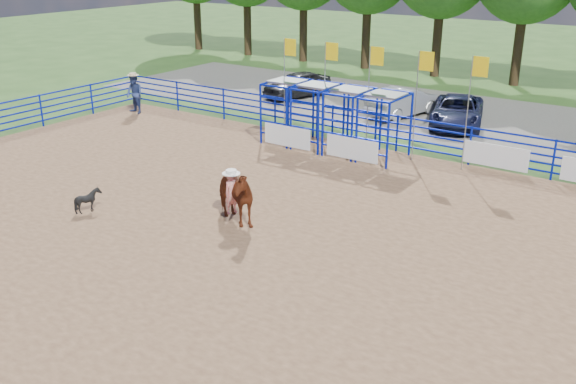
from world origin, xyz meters
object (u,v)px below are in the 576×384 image
object	(u,v)px
horse_and_rider	(232,193)
car_a	(297,84)
calf	(88,200)
car_b	(404,101)
spectator_cowboy	(134,93)
car_c	(457,111)

from	to	relation	value
horse_and_rider	car_a	world-z (taller)	horse_and_rider
calf	car_b	world-z (taller)	car_b
spectator_cowboy	car_b	xyz separation A→B (m)	(11.07, 7.10, -0.30)
car_c	car_b	bearing A→B (deg)	156.76
calf	car_c	xyz separation A→B (m)	(5.65, 16.41, 0.27)
horse_and_rider	spectator_cowboy	bearing A→B (deg)	148.23
car_a	car_b	xyz separation A→B (m)	(6.55, -0.51, 0.01)
calf	spectator_cowboy	distance (m)	12.68
car_a	car_c	world-z (taller)	car_a
horse_and_rider	car_b	world-z (taller)	horse_and_rider
car_b	car_a	bearing A→B (deg)	10.19
car_c	spectator_cowboy	bearing A→B (deg)	-170.96
car_a	calf	bearing A→B (deg)	-62.08
horse_and_rider	car_a	xyz separation A→B (m)	(-7.91, 15.31, -0.25)
spectator_cowboy	car_c	world-z (taller)	spectator_cowboy
car_b	calf	bearing A→B (deg)	95.05
spectator_cowboy	car_b	size ratio (longest dim) A/B	0.47
calf	car_b	distance (m)	16.95
horse_and_rider	spectator_cowboy	distance (m)	14.62
horse_and_rider	spectator_cowboy	size ratio (longest dim) A/B	1.17
horse_and_rider	car_c	xyz separation A→B (m)	(1.47, 14.49, -0.28)
car_a	car_b	bearing A→B (deg)	11.25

